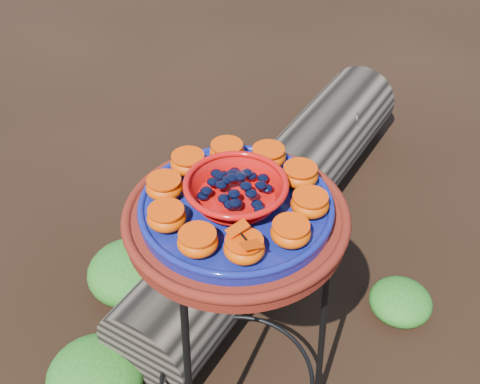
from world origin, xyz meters
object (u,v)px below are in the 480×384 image
cobalt_plate (236,208)px  red_bowl (236,193)px  plant_stand (237,331)px  driftwood_log (277,197)px  terracotta_saucer (236,220)px

cobalt_plate → red_bowl: bearing=0.0°
plant_stand → driftwood_log: (0.49, 0.56, -0.20)m
terracotta_saucer → driftwood_log: bearing=48.7°
plant_stand → driftwood_log: bearing=48.7°
red_bowl → terracotta_saucer: bearing=0.0°
terracotta_saucer → red_bowl: red_bowl is taller
red_bowl → driftwood_log: (0.49, 0.56, -0.64)m
red_bowl → cobalt_plate: bearing=0.0°
terracotta_saucer → driftwood_log: terracotta_saucer is taller
plant_stand → terracotta_saucer: bearing=0.0°
cobalt_plate → red_bowl: (0.00, 0.00, 0.04)m
plant_stand → red_bowl: 0.44m
cobalt_plate → red_bowl: 0.04m
cobalt_plate → driftwood_log: size_ratio=0.24×
cobalt_plate → plant_stand: bearing=0.0°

